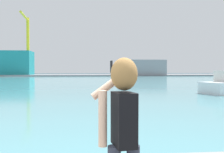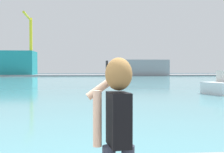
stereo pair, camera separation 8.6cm
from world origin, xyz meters
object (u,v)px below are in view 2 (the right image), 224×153
(person_photographer, at_px, (117,122))
(warehouse_right, at_px, (143,67))
(warehouse_left, at_px, (17,63))
(port_crane, at_px, (30,40))

(person_photographer, xyz_separation_m, warehouse_right, (18.59, 87.68, 1.43))
(warehouse_left, bearing_deg, warehouse_right, -3.13)
(warehouse_right, height_order, port_crane, port_crane)
(warehouse_left, relative_size, warehouse_right, 0.78)
(person_photographer, xyz_separation_m, port_crane, (-20.66, 85.71, 10.80))
(person_photographer, bearing_deg, warehouse_right, -20.62)
(warehouse_right, distance_m, port_crane, 40.39)
(warehouse_right, xyz_separation_m, port_crane, (-39.24, -1.97, 9.36))
(warehouse_left, distance_m, warehouse_right, 45.16)
(port_crane, bearing_deg, warehouse_left, 142.75)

